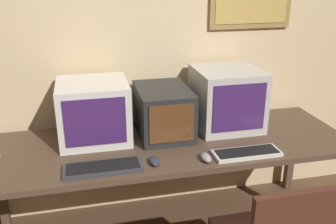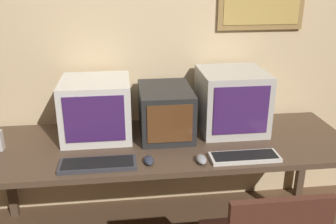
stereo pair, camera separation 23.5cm
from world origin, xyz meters
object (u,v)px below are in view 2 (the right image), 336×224
object	(u,v)px
monitor_left	(97,108)
keyboard_side	(245,157)
monitor_center	(166,111)
keyboard_main	(98,164)
monitor_right	(231,100)
mouse_near_keyboard	(149,160)
mouse_far_corner	(201,159)

from	to	relation	value
monitor_left	keyboard_side	bearing A→B (deg)	-27.24
monitor_center	keyboard_main	size ratio (longest dim) A/B	1.10
monitor_right	keyboard_side	world-z (taller)	monitor_right
monitor_left	keyboard_main	size ratio (longest dim) A/B	1.01
monitor_right	mouse_near_keyboard	bearing A→B (deg)	-144.32
monitor_right	mouse_near_keyboard	size ratio (longest dim) A/B	4.18
monitor_left	mouse_near_keyboard	bearing A→B (deg)	-54.24
mouse_near_keyboard	monitor_right	bearing A→B (deg)	35.68
keyboard_main	mouse_far_corner	world-z (taller)	mouse_far_corner
monitor_center	keyboard_side	size ratio (longest dim) A/B	1.17
mouse_near_keyboard	monitor_left	bearing A→B (deg)	125.76
keyboard_side	mouse_far_corner	world-z (taller)	mouse_far_corner
keyboard_side	mouse_far_corner	bearing A→B (deg)	-177.64
monitor_left	keyboard_side	world-z (taller)	monitor_left
monitor_right	keyboard_main	distance (m)	1.01
monitor_left	monitor_right	distance (m)	0.91
keyboard_main	mouse_far_corner	xyz separation A→B (m)	(0.59, -0.03, 0.01)
monitor_right	monitor_left	bearing A→B (deg)	-179.78
mouse_near_keyboard	keyboard_side	bearing A→B (deg)	-2.11
keyboard_main	mouse_near_keyboard	distance (m)	0.29
monitor_center	monitor_left	bearing A→B (deg)	177.00
mouse_near_keyboard	mouse_far_corner	bearing A→B (deg)	-5.97
mouse_near_keyboard	monitor_center	bearing A→B (deg)	69.81
monitor_left	mouse_near_keyboard	world-z (taller)	monitor_left
monitor_right	mouse_far_corner	bearing A→B (deg)	-122.85
monitor_right	keyboard_main	size ratio (longest dim) A/B	1.02
keyboard_side	mouse_near_keyboard	world-z (taller)	mouse_near_keyboard
monitor_left	mouse_near_keyboard	size ratio (longest dim) A/B	4.15
monitor_right	mouse_near_keyboard	distance (m)	0.77
keyboard_side	mouse_near_keyboard	bearing A→B (deg)	177.89
keyboard_main	keyboard_side	bearing A→B (deg)	-1.16
monitor_center	mouse_far_corner	bearing A→B (deg)	-70.59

